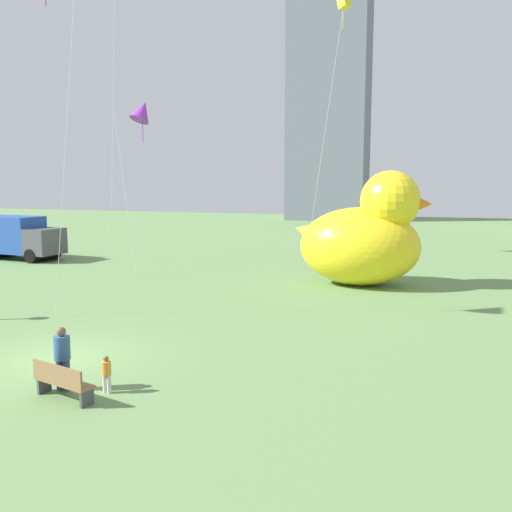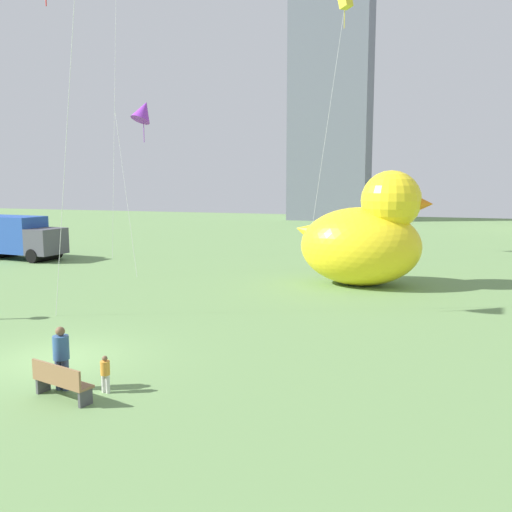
% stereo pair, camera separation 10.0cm
% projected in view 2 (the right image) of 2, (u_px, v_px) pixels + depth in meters
% --- Properties ---
extents(ground_plane, '(140.00, 140.00, 0.00)m').
position_uv_depth(ground_plane, '(58.00, 359.00, 16.42)').
color(ground_plane, '#688E52').
extents(park_bench, '(1.78, 0.87, 0.90)m').
position_uv_depth(park_bench, '(60.00, 381.00, 13.34)').
color(park_bench, olive).
rests_on(park_bench, ground).
extents(person_adult, '(0.40, 0.40, 1.63)m').
position_uv_depth(person_adult, '(61.00, 355.00, 13.92)').
color(person_adult, '#38476B').
rests_on(person_adult, ground).
extents(person_child, '(0.23, 0.23, 0.95)m').
position_uv_depth(person_child, '(105.00, 372.00, 13.76)').
color(person_child, silver).
rests_on(person_child, ground).
extents(giant_inflatable_duck, '(6.89, 4.42, 5.71)m').
position_uv_depth(giant_inflatable_duck, '(365.00, 237.00, 27.66)').
color(giant_inflatable_duck, yellow).
rests_on(giant_inflatable_duck, ground).
extents(box_truck, '(6.22, 2.79, 2.85)m').
position_uv_depth(box_truck, '(19.00, 238.00, 37.03)').
color(box_truck, '#264CA5').
rests_on(box_truck, ground).
extents(kite_yellow, '(2.57, 2.49, 16.58)m').
position_uv_depth(kite_yellow, '(344.00, 1.00, 33.16)').
color(kite_yellow, silver).
rests_on(kite_yellow, ground).
extents(kite_purple, '(2.47, 2.53, 9.74)m').
position_uv_depth(kite_purple, '(143.00, 111.00, 30.71)').
color(kite_purple, silver).
rests_on(kite_purple, ground).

